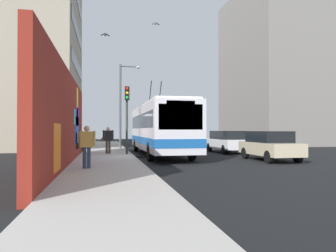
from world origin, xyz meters
TOP-DOWN VIEW (x-y plane):
  - ground_plane at (0.00, 0.00)m, footprint 80.00×80.00m
  - sidewalk_slab at (0.00, 1.60)m, footprint 48.00×3.20m
  - graffiti_wall at (-3.47, 3.35)m, footprint 15.02×0.32m
  - building_far_left at (12.62, 9.20)m, footprint 12.92×9.97m
  - building_far_right at (15.71, -17.00)m, footprint 13.33×7.39m
  - city_bus at (2.39, -1.80)m, footprint 12.03×2.54m
  - parked_car_champagne at (-2.39, -7.00)m, footprint 4.05×1.80m
  - parked_car_white at (3.64, -7.00)m, footprint 4.69×1.86m
  - pedestrian_midblock at (2.34, 1.49)m, footprint 0.23×0.75m
  - pedestrian_near_wall at (-5.25, 2.40)m, footprint 0.22×0.75m
  - traffic_light at (1.64, 0.35)m, footprint 0.49×0.28m
  - street_lamp at (7.89, 0.27)m, footprint 0.44×1.67m
  - flying_pigeons at (-1.11, -0.47)m, footprint 7.07×4.78m
  - curbside_puddle at (1.00, -0.60)m, footprint 1.27×1.27m

SIDE VIEW (x-z plane):
  - ground_plane at x=0.00m, z-range 0.00..0.00m
  - curbside_puddle at x=1.00m, z-range 0.00..0.00m
  - sidewalk_slab at x=0.00m, z-range 0.00..0.15m
  - parked_car_champagne at x=-2.39m, z-range 0.04..1.62m
  - parked_car_white at x=3.64m, z-range 0.05..1.63m
  - pedestrian_near_wall at x=-5.25m, z-range 0.29..1.96m
  - pedestrian_midblock at x=2.34m, z-range 0.30..1.99m
  - city_bus at x=2.39m, z-range -0.71..4.33m
  - graffiti_wall at x=-3.47m, z-range 0.00..4.17m
  - traffic_light at x=1.64m, z-range 0.88..5.08m
  - street_lamp at x=7.89m, z-range 0.64..7.45m
  - flying_pigeons at x=-1.11m, z-range 7.40..9.71m
  - building_far_right at x=15.71m, z-range 0.00..17.71m
  - building_far_left at x=12.62m, z-range 0.00..19.14m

